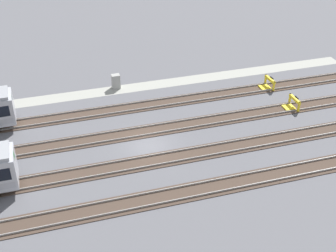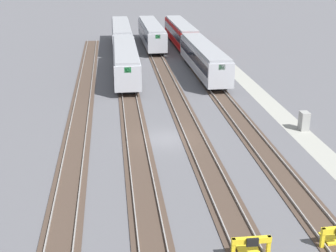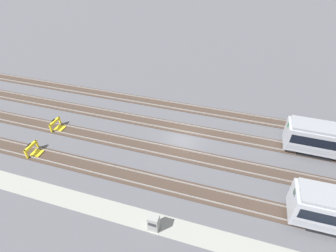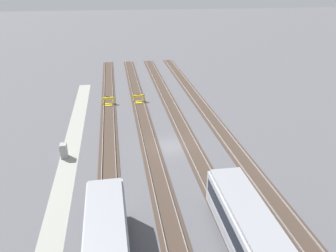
% 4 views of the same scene
% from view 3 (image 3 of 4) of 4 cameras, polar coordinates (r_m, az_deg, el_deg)
% --- Properties ---
extents(ground_plane, '(400.00, 400.00, 0.00)m').
position_cam_3_polar(ground_plane, '(31.65, 3.19, -3.20)').
color(ground_plane, '#5B5B60').
extents(service_walkway, '(54.00, 2.00, 0.01)m').
position_cam_3_polar(service_walkway, '(24.36, -4.06, -20.00)').
color(service_walkway, '#9E9E93').
rests_on(service_walkway, ground).
extents(rail_track_nearest, '(90.00, 2.23, 0.21)m').
position_cam_3_polar(rail_track_nearest, '(26.72, -0.78, -12.61)').
color(rail_track_nearest, '#47382D').
rests_on(rail_track_nearest, ground).
extents(rail_track_near_inner, '(90.00, 2.24, 0.21)m').
position_cam_3_polar(rail_track_near_inner, '(29.89, 2.03, -5.95)').
color(rail_track_near_inner, '#47382D').
rests_on(rail_track_near_inner, ground).
extents(rail_track_middle, '(90.00, 2.24, 0.21)m').
position_cam_3_polar(rail_track_middle, '(33.43, 4.23, -0.62)').
color(rail_track_middle, '#47382D').
rests_on(rail_track_middle, ground).
extents(rail_track_far_inner, '(90.00, 2.23, 0.21)m').
position_cam_3_polar(rail_track_far_inner, '(37.25, 5.98, 3.66)').
color(rail_track_far_inner, '#47382D').
rests_on(rail_track_far_inner, ground).
extents(bumper_stop_nearest_track, '(1.37, 2.01, 1.22)m').
position_cam_3_polar(bumper_stop_nearest_track, '(33.22, -27.18, -4.66)').
color(bumper_stop_nearest_track, yellow).
rests_on(bumper_stop_nearest_track, ground).
extents(bumper_stop_near_inner_track, '(1.34, 2.00, 1.22)m').
position_cam_3_polar(bumper_stop_near_inner_track, '(36.03, -22.99, 0.15)').
color(bumper_stop_near_inner_track, yellow).
rests_on(bumper_stop_near_inner_track, ground).
extents(electrical_cabinet, '(0.90, 0.73, 1.60)m').
position_cam_3_polar(electrical_cabinet, '(23.31, -3.16, -20.31)').
color(electrical_cabinet, '#9E9E99').
rests_on(electrical_cabinet, ground).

